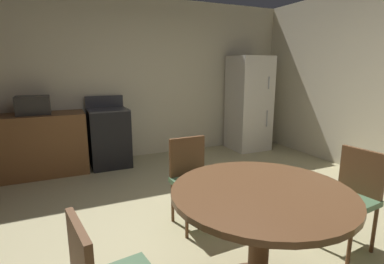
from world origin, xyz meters
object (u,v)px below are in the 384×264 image
dining_table (261,212)px  chair_north (192,176)px  microwave (33,105)px  refrigerator (249,103)px  oven_range (109,137)px  chair_east (351,193)px

dining_table → chair_north: (-0.03, 1.05, -0.10)m
dining_table → microwave: bearing=114.8°
microwave → refrigerator: bearing=-0.8°
dining_table → refrigerator: bearing=56.3°
microwave → dining_table: (1.50, -3.25, -0.43)m
chair_north → dining_table: bearing=-0.0°
oven_range → chair_north: size_ratio=1.26×
refrigerator → chair_east: (-1.09, -3.09, -0.38)m
oven_range → chair_north: (0.45, -2.20, 0.03)m
microwave → dining_table: 3.60m
refrigerator → microwave: refrigerator is taller
oven_range → microwave: (-1.02, -0.00, 0.56)m
microwave → chair_east: 4.07m
refrigerator → chair_north: refrigerator is taller
chair_east → chair_north: size_ratio=1.00×
oven_range → dining_table: (0.48, -3.25, 0.14)m
refrigerator → dining_table: 3.85m
refrigerator → chair_north: bearing=-135.2°
refrigerator → chair_east: bearing=-109.5°
chair_east → refrigerator: bearing=-115.5°
refrigerator → dining_table: (-2.13, -3.20, -0.28)m
chair_east → microwave: bearing=-57.0°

